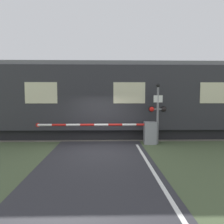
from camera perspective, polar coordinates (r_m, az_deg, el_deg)
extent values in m
plane|color=#475638|center=(10.03, -3.38, -9.94)|extent=(80.00, 80.00, 0.00)
cube|color=#666056|center=(13.38, -2.89, -6.23)|extent=(36.00, 3.20, 0.03)
cube|color=#595451|center=(12.66, -2.97, -6.54)|extent=(36.00, 0.08, 0.10)
cube|color=#595451|center=(14.08, -2.82, -5.43)|extent=(36.00, 0.08, 0.10)
cube|color=black|center=(13.38, 3.78, -4.99)|extent=(15.59, 2.60, 0.60)
cube|color=#2D2D33|center=(13.21, 3.83, 3.81)|extent=(16.94, 3.06, 3.50)
cube|color=slate|center=(13.32, 3.87, 11.87)|extent=(16.60, 2.82, 0.24)
cube|color=beige|center=(13.01, 25.47, 4.53)|extent=(1.69, 0.02, 1.12)
cube|color=beige|center=(11.67, 4.54, 5.01)|extent=(1.69, 0.02, 1.12)
cube|color=beige|center=(12.11, -18.05, 4.79)|extent=(1.69, 0.02, 1.12)
cube|color=gray|center=(11.30, 9.89, -5.41)|extent=(0.60, 0.44, 1.14)
cylinder|color=gray|center=(11.24, 9.92, -3.27)|extent=(0.16, 0.16, 0.18)
cylinder|color=red|center=(11.17, 8.14, -3.29)|extent=(0.71, 0.11, 0.11)
cylinder|color=white|center=(11.08, 4.52, -3.33)|extent=(0.71, 0.11, 0.11)
cylinder|color=red|center=(11.03, 0.86, -3.35)|extent=(0.71, 0.11, 0.11)
cylinder|color=white|center=(11.02, -2.82, -3.36)|extent=(0.71, 0.11, 0.11)
cylinder|color=red|center=(11.06, -6.49, -3.35)|extent=(0.71, 0.11, 0.11)
cylinder|color=white|center=(11.14, -10.11, -3.33)|extent=(0.71, 0.11, 0.11)
cylinder|color=red|center=(11.27, -13.67, -3.30)|extent=(0.71, 0.11, 0.11)
cylinder|color=white|center=(11.44, -17.14, -3.26)|extent=(0.71, 0.11, 0.11)
cylinder|color=red|center=(11.54, -18.83, -3.24)|extent=(0.20, 0.02, 0.20)
cylinder|color=gray|center=(11.29, 11.83, -1.00)|extent=(0.11, 0.11, 2.88)
cube|color=gray|center=(11.27, 11.86, 0.75)|extent=(0.74, 0.07, 0.07)
sphere|color=red|center=(11.15, 10.36, 0.73)|extent=(0.24, 0.24, 0.24)
sphere|color=black|center=(11.29, 13.46, 0.73)|extent=(0.24, 0.24, 0.24)
cylinder|color=black|center=(11.26, 10.24, 0.77)|extent=(0.30, 0.06, 0.30)
cylinder|color=black|center=(11.40, 13.31, 0.76)|extent=(0.30, 0.06, 0.30)
cube|color=white|center=(11.21, 11.95, 3.38)|extent=(0.45, 0.02, 0.36)
sphere|color=black|center=(11.26, 11.95, 6.82)|extent=(0.18, 0.18, 0.18)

